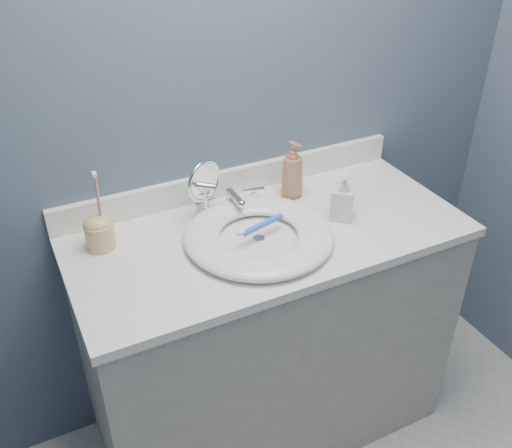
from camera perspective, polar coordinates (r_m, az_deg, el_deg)
back_wall at (r=1.82m, az=-2.66°, el=12.10°), size 2.20×0.02×2.40m
vanity_cabinet at (r=2.03m, az=1.15°, el=-11.42°), size 1.20×0.55×0.85m
countertop at (r=1.75m, az=1.31°, el=-1.10°), size 1.22×0.57×0.03m
backsplash at (r=1.92m, az=-2.30°, el=4.32°), size 1.22×0.02×0.09m
basin at (r=1.69m, az=0.29°, el=-1.08°), size 0.45×0.45×0.04m
drain at (r=1.70m, az=0.29°, el=-1.50°), size 0.04×0.04×0.01m
faucet at (r=1.84m, az=-2.47°, el=2.22°), size 0.25×0.13×0.07m
makeup_mirror at (r=1.75m, az=-5.16°, el=3.62°), size 0.13×0.08×0.20m
soap_bottle_amber at (r=1.89m, az=3.67°, el=5.46°), size 0.09×0.09×0.19m
soap_bottle_clear at (r=1.79m, az=8.70°, el=2.74°), size 0.10×0.10×0.15m
toothbrush_holder at (r=1.70m, az=-15.40°, el=-0.68°), size 0.09×0.09×0.25m
toothbrush_lying at (r=1.69m, az=0.51°, el=-0.14°), size 0.17×0.06×0.02m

